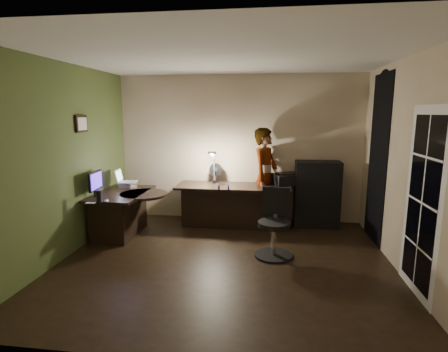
# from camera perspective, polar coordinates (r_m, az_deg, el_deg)

# --- Properties ---
(floor) EXTENTS (4.50, 4.00, 0.01)m
(floor) POSITION_cam_1_polar(r_m,az_deg,el_deg) (4.95, 0.14, -13.80)
(floor) COLOR black
(floor) RESTS_ON ground
(ceiling) EXTENTS (4.50, 4.00, 0.01)m
(ceiling) POSITION_cam_1_polar(r_m,az_deg,el_deg) (4.56, 0.15, 19.01)
(ceiling) COLOR silver
(ceiling) RESTS_ON floor
(wall_back) EXTENTS (4.50, 0.01, 2.70)m
(wall_back) POSITION_cam_1_polar(r_m,az_deg,el_deg) (6.54, 2.40, 4.49)
(wall_back) COLOR #BFAB8A
(wall_back) RESTS_ON floor
(wall_front) EXTENTS (4.50, 0.01, 2.70)m
(wall_front) POSITION_cam_1_polar(r_m,az_deg,el_deg) (2.62, -5.49, -4.49)
(wall_front) COLOR #BFAB8A
(wall_front) RESTS_ON floor
(wall_left) EXTENTS (0.01, 4.00, 2.70)m
(wall_left) POSITION_cam_1_polar(r_m,az_deg,el_deg) (5.34, -24.65, 2.21)
(wall_left) COLOR #BFAB8A
(wall_left) RESTS_ON floor
(wall_right) EXTENTS (0.01, 4.00, 2.70)m
(wall_right) POSITION_cam_1_polar(r_m,az_deg,el_deg) (4.82, 27.77, 1.19)
(wall_right) COLOR #BFAB8A
(wall_right) RESTS_ON floor
(green_wall_overlay) EXTENTS (0.00, 4.00, 2.70)m
(green_wall_overlay) POSITION_cam_1_polar(r_m,az_deg,el_deg) (5.33, -24.51, 2.21)
(green_wall_overlay) COLOR #455829
(green_wall_overlay) RESTS_ON floor
(arched_doorway) EXTENTS (0.01, 0.90, 2.60)m
(arched_doorway) POSITION_cam_1_polar(r_m,az_deg,el_deg) (5.91, 23.81, 2.49)
(arched_doorway) COLOR black
(arched_doorway) RESTS_ON floor
(french_door) EXTENTS (0.02, 0.92, 2.10)m
(french_door) POSITION_cam_1_polar(r_m,az_deg,el_deg) (4.37, 29.65, -3.84)
(french_door) COLOR white
(french_door) RESTS_ON floor
(framed_picture) EXTENTS (0.04, 0.30, 0.25)m
(framed_picture) POSITION_cam_1_polar(r_m,az_deg,el_deg) (5.67, -22.31, 7.89)
(framed_picture) COLOR black
(framed_picture) RESTS_ON wall_left
(desk_left) EXTENTS (0.77, 1.25, 0.72)m
(desk_left) POSITION_cam_1_polar(r_m,az_deg,el_deg) (6.07, -16.29, -5.93)
(desk_left) COLOR black
(desk_left) RESTS_ON floor
(desk_right) EXTENTS (2.01, 0.72, 0.75)m
(desk_right) POSITION_cam_1_polar(r_m,az_deg,el_deg) (6.23, 1.50, -4.94)
(desk_right) COLOR black
(desk_right) RESTS_ON floor
(cabinet) EXTENTS (0.78, 0.39, 1.17)m
(cabinet) POSITION_cam_1_polar(r_m,az_deg,el_deg) (6.43, 14.92, -2.86)
(cabinet) COLOR black
(cabinet) RESTS_ON floor
(laptop_stand) EXTENTS (0.29, 0.26, 0.11)m
(laptop_stand) POSITION_cam_1_polar(r_m,az_deg,el_deg) (6.32, -15.46, -1.49)
(laptop_stand) COLOR silver
(laptop_stand) RESTS_ON desk_left
(laptop) EXTENTS (0.35, 0.33, 0.22)m
(laptop) POSITION_cam_1_polar(r_m,az_deg,el_deg) (6.29, -15.53, -0.00)
(laptop) COLOR silver
(laptop) RESTS_ON laptop_stand
(monitor) EXTENTS (0.13, 0.46, 0.30)m
(monitor) POSITION_cam_1_polar(r_m,az_deg,el_deg) (5.79, -20.37, -1.88)
(monitor) COLOR black
(monitor) RESTS_ON desk_left
(mouse) EXTENTS (0.09, 0.11, 0.04)m
(mouse) POSITION_cam_1_polar(r_m,az_deg,el_deg) (5.47, -18.65, -3.87)
(mouse) COLOR silver
(mouse) RESTS_ON desk_left
(phone) EXTENTS (0.09, 0.13, 0.01)m
(phone) POSITION_cam_1_polar(r_m,az_deg,el_deg) (5.96, -16.49, -2.75)
(phone) COLOR black
(phone) RESTS_ON desk_left
(pen) EXTENTS (0.04, 0.15, 0.01)m
(pen) POSITION_cam_1_polar(r_m,az_deg,el_deg) (5.82, -14.38, -2.93)
(pen) COLOR black
(pen) RESTS_ON desk_left
(speaker) EXTENTS (0.09, 0.09, 0.19)m
(speaker) POSITION_cam_1_polar(r_m,az_deg,el_deg) (5.42, -19.74, -3.22)
(speaker) COLOR black
(speaker) RESTS_ON desk_left
(notepad) EXTENTS (0.14, 0.19, 0.01)m
(notepad) POSITION_cam_1_polar(r_m,az_deg,el_deg) (5.54, -20.68, -3.98)
(notepad) COLOR silver
(notepad) RESTS_ON desk_left
(desk_fan) EXTENTS (0.24, 0.15, 0.35)m
(desk_fan) POSITION_cam_1_polar(r_m,az_deg,el_deg) (6.42, -1.36, 0.56)
(desk_fan) COLOR black
(desk_fan) RESTS_ON desk_right
(headphones) EXTENTS (0.22, 0.13, 0.10)m
(headphones) POSITION_cam_1_polar(r_m,az_deg,el_deg) (5.83, -0.08, -1.73)
(headphones) COLOR navy
(headphones) RESTS_ON desk_right
(printer) EXTENTS (0.59, 0.54, 0.21)m
(printer) POSITION_cam_1_polar(r_m,az_deg,el_deg) (6.30, 10.25, -0.44)
(printer) COLOR black
(printer) RESTS_ON desk_right
(desk_lamp) EXTENTS (0.23, 0.32, 0.64)m
(desk_lamp) POSITION_cam_1_polar(r_m,az_deg,el_deg) (6.29, -1.61, 1.65)
(desk_lamp) COLOR black
(desk_lamp) RESTS_ON desk_right
(office_chair) EXTENTS (0.59, 0.59, 0.96)m
(office_chair) POSITION_cam_1_polar(r_m,az_deg,el_deg) (4.98, 8.19, -7.73)
(office_chair) COLOR black
(office_chair) RESTS_ON floor
(person) EXTENTS (0.63, 0.74, 1.75)m
(person) POSITION_cam_1_polar(r_m,az_deg,el_deg) (6.32, 6.73, -0.14)
(person) COLOR #D8A88C
(person) RESTS_ON floor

